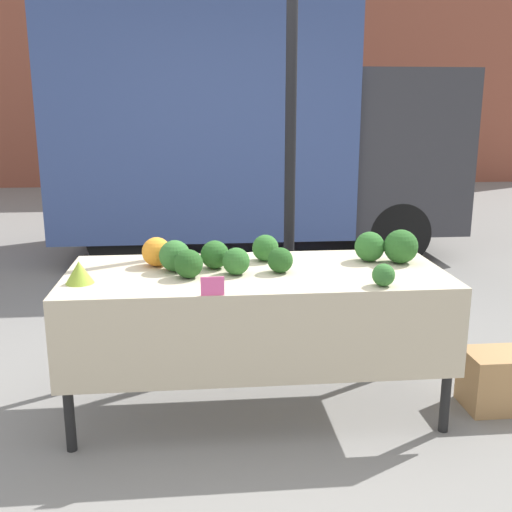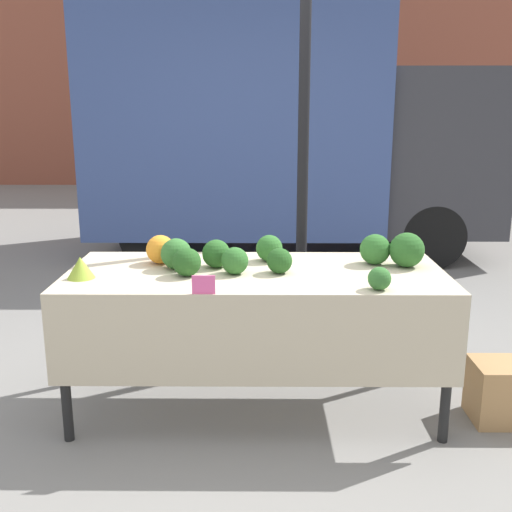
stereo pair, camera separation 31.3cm
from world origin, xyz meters
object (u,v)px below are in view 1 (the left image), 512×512
Objects in this scene: parked_truck at (243,129)px; price_sign at (212,286)px; orange_cauliflower at (157,252)px; produce_crate at (507,380)px.

price_sign is at bearing -96.23° from parked_truck.
orange_cauliflower is 0.34× the size of produce_crate.
price_sign is 0.23× the size of produce_crate.
price_sign is 1.76m from produce_crate.
produce_crate is (1.90, -0.29, -0.70)m from orange_cauliflower.
produce_crate is at bearing 9.40° from price_sign.
parked_truck is at bearing 78.40° from orange_cauliflower.
parked_truck is 40.18× the size of price_sign.
produce_crate is at bearing -8.65° from orange_cauliflower.
price_sign reaches higher than produce_crate.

